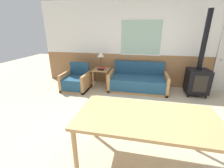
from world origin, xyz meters
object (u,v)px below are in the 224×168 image
at_px(table_lamp, 101,55).
at_px(dining_table, 146,121).
at_px(couch, 138,82).
at_px(side_table, 101,72).
at_px(armchair, 76,82).
at_px(wood_stove, 198,77).

height_order(table_lamp, dining_table, table_lamp).
distance_m(couch, side_table, 1.22).
bearing_deg(dining_table, armchair, 131.01).
distance_m(table_lamp, wood_stove, 2.95).
xyz_separation_m(couch, dining_table, (0.21, -2.81, 0.45)).
xyz_separation_m(side_table, table_lamp, (-0.03, 0.09, 0.55)).
relative_size(couch, table_lamp, 3.19).
bearing_deg(armchair, couch, -3.84).
distance_m(side_table, table_lamp, 0.55).
distance_m(dining_table, wood_stove, 3.11).
relative_size(armchair, table_lamp, 1.46).
height_order(dining_table, wood_stove, wood_stove).
bearing_deg(table_lamp, couch, -6.45).
distance_m(armchair, wood_stove, 3.62).
relative_size(couch, dining_table, 0.98).
relative_size(side_table, dining_table, 0.33).
bearing_deg(armchair, table_lamp, 21.15).
xyz_separation_m(armchair, wood_stove, (3.60, 0.29, 0.31)).
relative_size(armchair, wood_stove, 0.35).
relative_size(couch, armchair, 2.19).
height_order(couch, armchair, couch).
bearing_deg(dining_table, couch, 94.36).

